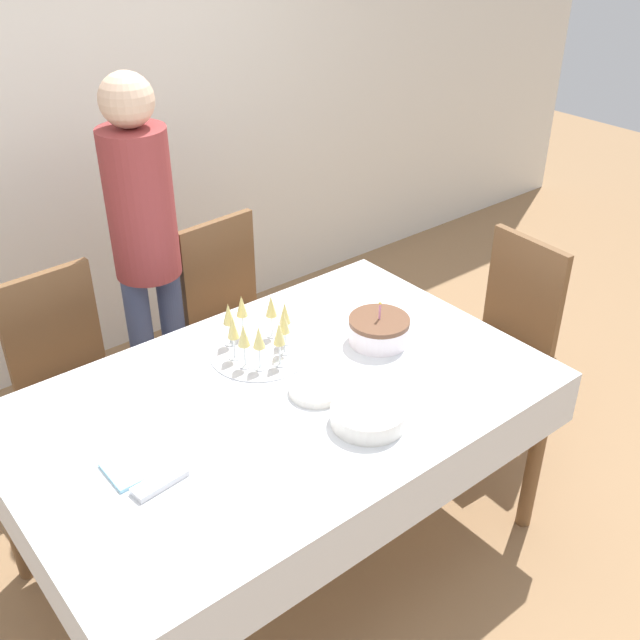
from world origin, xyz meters
TOP-DOWN VIEW (x-y plane):
  - ground_plane at (0.00, 0.00)m, footprint 12.00×12.00m
  - wall_back at (0.00, 1.78)m, footprint 8.00×0.05m
  - dining_table at (0.00, 0.00)m, footprint 1.83×1.17m
  - dining_chair_far_left at (-0.41, 0.90)m, footprint 0.44×0.44m
  - dining_chair_far_right at (0.40, 0.90)m, footprint 0.45×0.45m
  - dining_chair_right_end at (1.23, -0.00)m, footprint 0.44×0.44m
  - birthday_cake at (0.49, 0.03)m, footprint 0.23×0.23m
  - champagne_tray at (0.09, 0.25)m, footprint 0.38×0.38m
  - plate_stack_main at (0.13, -0.31)m, footprint 0.25×0.25m
  - plate_stack_dessert at (0.11, -0.07)m, footprint 0.19×0.19m
  - cake_knife at (0.45, -0.19)m, footprint 0.28×0.15m
  - fork_pile at (-0.53, -0.13)m, footprint 0.18×0.08m
  - napkin_pile at (-0.57, -0.02)m, footprint 0.15×0.15m
  - person_standing at (0.04, 1.00)m, footprint 0.28×0.28m

SIDE VIEW (x-z plane):
  - ground_plane at x=0.00m, z-range 0.00..0.00m
  - dining_chair_far_left at x=-0.41m, z-range 0.04..0.99m
  - dining_chair_far_right at x=0.40m, z-range 0.04..0.99m
  - dining_chair_right_end at x=1.23m, z-range 0.04..0.99m
  - dining_table at x=0.00m, z-range 0.28..1.03m
  - cake_knife at x=0.45m, z-range 0.75..0.76m
  - napkin_pile at x=-0.57m, z-range 0.75..0.77m
  - fork_pile at x=-0.53m, z-range 0.75..0.77m
  - plate_stack_dessert at x=0.11m, z-range 0.75..0.78m
  - plate_stack_main at x=0.13m, z-range 0.75..0.82m
  - birthday_cake at x=0.49m, z-range 0.72..0.89m
  - champagne_tray at x=0.09m, z-range 0.75..0.93m
  - person_standing at x=0.04m, z-range 0.17..1.82m
  - wall_back at x=0.00m, z-range 0.00..2.70m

